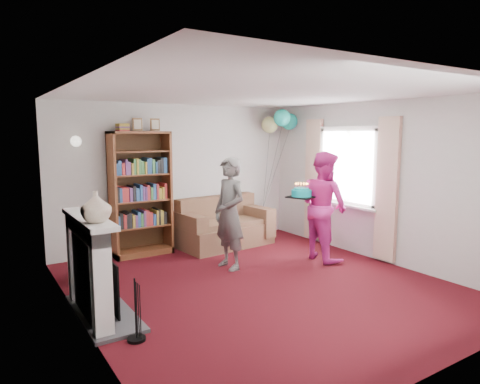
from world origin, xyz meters
TOP-DOWN VIEW (x-y plane):
  - ground at (0.00, 0.00)m, footprint 5.00×5.00m
  - wall_back at (0.00, 2.51)m, footprint 4.50×0.02m
  - wall_left at (-2.26, 0.00)m, footprint 0.02×5.00m
  - wall_right at (2.26, 0.00)m, footprint 0.02×5.00m
  - ceiling at (0.00, 0.00)m, footprint 4.50×5.00m
  - fireplace at (-2.09, 0.19)m, footprint 0.55×1.80m
  - window_bay at (2.21, 0.60)m, footprint 0.14×2.02m
  - wall_sconce at (-1.75, 2.36)m, footprint 0.16×0.23m
  - bookcase at (-0.80, 2.30)m, footprint 0.96×0.42m
  - sofa at (0.64, 2.07)m, footprint 1.63×0.86m
  - wicker_basket at (-1.90, 1.45)m, footprint 0.42×0.42m
  - person_striped at (0.05, 0.86)m, footprint 0.45×0.64m
  - person_magenta at (1.55, 0.46)m, footprint 0.70×0.88m
  - birthday_cake at (1.13, 0.52)m, footprint 0.37×0.37m
  - balloons at (1.90, 2.05)m, footprint 0.95×0.70m
  - mantel_vase at (-2.12, -0.15)m, footprint 0.33×0.33m

SIDE VIEW (x-z plane):
  - ground at x=0.00m, z-range 0.00..0.00m
  - wicker_basket at x=-1.90m, z-range -0.02..0.36m
  - sofa at x=0.64m, z-range -0.10..0.76m
  - fireplace at x=-2.09m, z-range -0.05..1.07m
  - person_striped at x=0.05m, z-range 0.00..1.66m
  - person_magenta at x=1.55m, z-range 0.00..1.72m
  - bookcase at x=-0.80m, z-range -0.13..2.11m
  - birthday_cake at x=1.13m, z-range 0.98..1.20m
  - window_bay at x=2.21m, z-range 0.10..2.30m
  - wall_back at x=0.00m, z-range 0.00..2.50m
  - wall_left at x=-2.26m, z-range 0.00..2.50m
  - wall_right at x=2.26m, z-range 0.00..2.50m
  - mantel_vase at x=-2.12m, z-range 1.12..1.44m
  - wall_sconce at x=-1.75m, z-range 1.80..1.96m
  - balloons at x=1.90m, z-range 1.33..3.11m
  - ceiling at x=0.00m, z-range 2.50..2.51m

